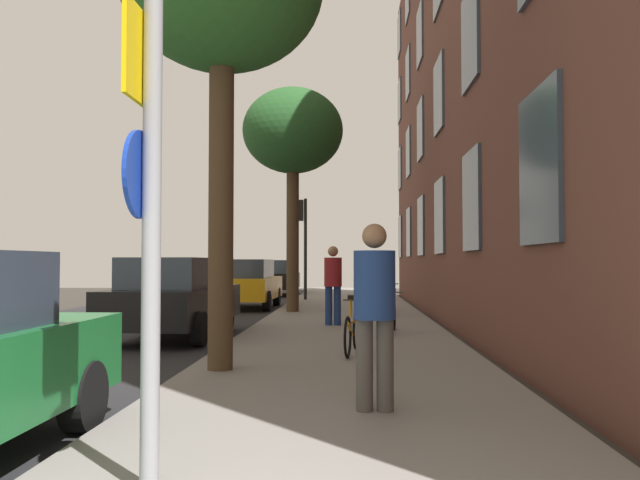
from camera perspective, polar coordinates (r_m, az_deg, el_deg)
ground_plane at (r=16.82m, az=-9.71°, el=-7.23°), size 41.80×41.80×0.00m
road_asphalt at (r=17.39m, az=-16.53°, el=-6.99°), size 7.00×38.00×0.01m
sidewalk at (r=16.43m, az=2.39°, el=-7.18°), size 4.20×38.00×0.12m
building_facade at (r=16.83m, az=11.55°, el=15.54°), size 0.56×27.00×13.18m
sign_post at (r=4.17m, az=-15.17°, el=4.77°), size 0.15×0.60×3.44m
traffic_light at (r=24.25m, az=-1.55°, el=0.86°), size 0.43×0.24×3.85m
tree_far at (r=18.73m, az=-2.46°, el=9.54°), size 2.92×2.92×6.49m
bicycle_0 at (r=9.96m, az=2.89°, el=-8.15°), size 0.42×1.59×0.91m
bicycle_1 at (r=13.01m, az=6.60°, el=-6.72°), size 0.42×1.56×0.90m
bicycle_2 at (r=17.56m, az=6.42°, el=-5.46°), size 0.42×1.70×0.92m
pedestrian_0 at (r=6.14m, az=4.92°, el=-5.71°), size 0.56×0.56×1.79m
pedestrian_1 at (r=14.39m, az=1.18°, el=-3.60°), size 0.51×0.51×1.79m
car_1 at (r=13.15m, az=-12.99°, el=-5.01°), size 1.98×4.13×1.62m
car_2 at (r=21.27m, az=-6.65°, el=-3.87°), size 1.95×4.16×1.62m
car_3 at (r=29.52m, az=-4.03°, el=-3.35°), size 1.97×4.07×1.62m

